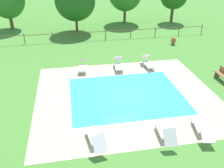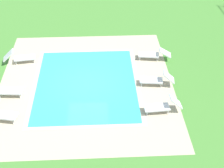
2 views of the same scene
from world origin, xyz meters
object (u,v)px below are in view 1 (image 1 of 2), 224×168
terracotta_urn_near_fence (173,41)px  sun_lounger_south_mid (165,132)px  sun_lounger_north_near_steps (83,66)px  sun_lounger_south_end (202,127)px  wooden_bench_lawn_side (224,75)px  sun_lounger_north_end (96,137)px  sun_lounger_north_mid (119,64)px  sun_lounger_north_far (148,62)px  tree_east_mid (75,1)px

terracotta_urn_near_fence → sun_lounger_south_mid: bearing=-114.3°
sun_lounger_north_near_steps → sun_lounger_south_end: bearing=-58.4°
sun_lounger_south_mid → wooden_bench_lawn_side: (6.25, 5.03, 0.08)m
sun_lounger_north_end → terracotta_urn_near_fence: sun_lounger_north_end is taller
terracotta_urn_near_fence → sun_lounger_north_mid: bearing=-144.2°
sun_lounger_south_end → sun_lounger_north_far: bearing=91.3°
sun_lounger_north_far → sun_lounger_north_mid: bearing=178.6°
sun_lounger_north_mid → wooden_bench_lawn_side: sun_lounger_north_mid is taller
terracotta_urn_near_fence → wooden_bench_lawn_side: bearing=-87.4°
sun_lounger_north_near_steps → sun_lounger_north_far: sun_lounger_north_far is taller
sun_lounger_south_end → sun_lounger_north_end: bearing=178.1°
tree_east_mid → sun_lounger_south_mid: bearing=-80.5°
sun_lounger_north_end → tree_east_mid: 19.20m
sun_lounger_north_mid → terracotta_urn_near_fence: size_ratio=2.99×
sun_lounger_north_near_steps → sun_lounger_north_mid: size_ratio=1.06×
sun_lounger_south_mid → wooden_bench_lawn_side: size_ratio=1.29×
wooden_bench_lawn_side → terracotta_urn_near_fence: bearing=92.6°
sun_lounger_north_near_steps → tree_east_mid: size_ratio=0.38×
sun_lounger_north_far → sun_lounger_south_mid: 8.49m
sun_lounger_south_end → terracotta_urn_near_fence: sun_lounger_south_end is taller
sun_lounger_south_end → wooden_bench_lawn_side: size_ratio=1.42×
sun_lounger_north_end → terracotta_urn_near_fence: bearing=54.2°
terracotta_urn_near_fence → sun_lounger_north_far: bearing=-131.2°
sun_lounger_south_mid → wooden_bench_lawn_side: 8.03m
sun_lounger_south_end → sun_lounger_south_mid: bearing=-178.9°
sun_lounger_north_far → tree_east_mid: tree_east_mid is taller
sun_lounger_north_mid → tree_east_mid: bearing=103.6°
sun_lounger_south_end → tree_east_mid: tree_east_mid is taller
sun_lounger_south_mid → sun_lounger_north_far: bearing=78.0°
sun_lounger_north_end → sun_lounger_north_far: bearing=57.7°
sun_lounger_north_far → wooden_bench_lawn_side: sun_lounger_north_far is taller
sun_lounger_north_far → terracotta_urn_near_fence: sun_lounger_north_far is taller
terracotta_urn_near_fence → sun_lounger_north_end: bearing=-125.8°
sun_lounger_north_near_steps → sun_lounger_north_mid: bearing=-5.1°
sun_lounger_north_mid → wooden_bench_lawn_side: 7.60m
sun_lounger_south_end → terracotta_urn_near_fence: size_ratio=3.18×
sun_lounger_north_far → sun_lounger_south_mid: sun_lounger_south_mid is taller
sun_lounger_north_mid → sun_lounger_south_end: sun_lounger_north_mid is taller
sun_lounger_north_end → wooden_bench_lawn_side: 10.75m
sun_lounger_south_mid → sun_lounger_south_end: (1.94, 0.04, -0.03)m
sun_lounger_north_end → sun_lounger_south_end: bearing=-1.9°
wooden_bench_lawn_side → tree_east_mid: size_ratio=0.27×
sun_lounger_south_mid → terracotta_urn_near_fence: (5.88, 13.01, -0.03)m
sun_lounger_north_mid → terracotta_urn_near_fence: sun_lounger_north_mid is taller
sun_lounger_north_end → sun_lounger_south_end: (5.29, -0.18, -0.02)m
sun_lounger_north_end → terracotta_urn_near_fence: size_ratio=3.00×
sun_lounger_south_mid → tree_east_mid: bearing=99.5°
sun_lounger_south_mid → tree_east_mid: (-3.20, 19.17, 3.01)m
sun_lounger_north_near_steps → wooden_bench_lawn_side: bearing=-20.5°
sun_lounger_north_far → tree_east_mid: (-4.95, 10.87, 3.01)m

